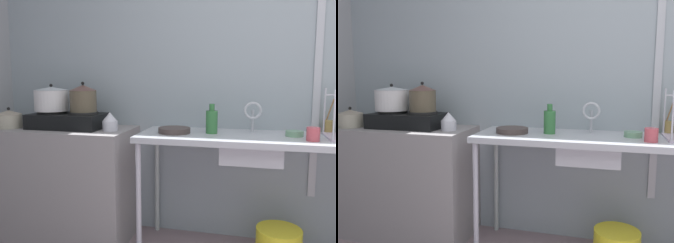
# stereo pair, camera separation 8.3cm
# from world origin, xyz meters

# --- Properties ---
(wall_back) EXTENTS (5.56, 0.10, 2.48)m
(wall_back) POSITION_xyz_m (0.00, 1.74, 1.24)
(wall_back) COLOR #8C99A2
(wall_back) RESTS_ON ground
(wall_metal_strip) EXTENTS (0.05, 0.01, 1.99)m
(wall_metal_strip) POSITION_xyz_m (0.10, 1.69, 1.37)
(wall_metal_strip) COLOR #ABB0B9
(counter_concrete) EXTENTS (1.12, 0.53, 0.85)m
(counter_concrete) POSITION_xyz_m (-1.77, 1.43, 0.42)
(counter_concrete) COLOR gray
(counter_concrete) RESTS_ON ground
(counter_sink) EXTENTS (1.63, 0.53, 0.85)m
(counter_sink) POSITION_xyz_m (-0.28, 1.43, 0.78)
(counter_sink) COLOR #ABB0B9
(counter_sink) RESTS_ON ground
(stove) EXTENTS (0.55, 0.32, 0.13)m
(stove) POSITION_xyz_m (-1.70, 1.43, 0.91)
(stove) COLOR black
(stove) RESTS_ON counter_concrete
(pot_on_left_burner) EXTENTS (0.26, 0.26, 0.21)m
(pot_on_left_burner) POSITION_xyz_m (-1.83, 1.43, 1.07)
(pot_on_left_burner) COLOR silver
(pot_on_left_burner) RESTS_ON stove
(pot_on_right_burner) EXTENTS (0.20, 0.20, 0.22)m
(pot_on_right_burner) POSITION_xyz_m (-1.56, 1.43, 1.08)
(pot_on_right_burner) COLOR brown
(pot_on_right_burner) RESTS_ON stove
(pot_beside_stove) EXTENTS (0.19, 0.19, 0.16)m
(pot_beside_stove) POSITION_xyz_m (-2.14, 1.33, 0.92)
(pot_beside_stove) COLOR #A29E8B
(pot_beside_stove) RESTS_ON counter_concrete
(percolator) EXTENTS (0.11, 0.11, 0.13)m
(percolator) POSITION_xyz_m (-1.33, 1.38, 0.91)
(percolator) COLOR silver
(percolator) RESTS_ON counter_concrete
(sink_basin) EXTENTS (0.39, 0.30, 0.17)m
(sink_basin) POSITION_xyz_m (-0.34, 1.38, 0.76)
(sink_basin) COLOR #ABB0B9
(sink_basin) RESTS_ON counter_sink
(faucet) EXTENTS (0.12, 0.07, 0.22)m
(faucet) POSITION_xyz_m (-0.33, 1.52, 0.99)
(faucet) COLOR #ABB0B9
(faucet) RESTS_ON counter_sink
(frying_pan) EXTENTS (0.22, 0.22, 0.04)m
(frying_pan) POSITION_xyz_m (-0.86, 1.41, 0.87)
(frying_pan) COLOR #3F3432
(frying_pan) RESTS_ON counter_sink
(cup_by_rack) EXTENTS (0.08, 0.08, 0.08)m
(cup_by_rack) POSITION_xyz_m (0.03, 1.32, 0.89)
(cup_by_rack) COLOR #B74650
(cup_by_rack) RESTS_ON counter_sink
(small_bowl_on_drainboard) EXTENTS (0.11, 0.11, 0.04)m
(small_bowl_on_drainboard) POSITION_xyz_m (-0.06, 1.46, 0.87)
(small_bowl_on_drainboard) COLOR gray
(small_bowl_on_drainboard) RESTS_ON counter_sink
(bottle_by_sink) EXTENTS (0.08, 0.08, 0.20)m
(bottle_by_sink) POSITION_xyz_m (-0.60, 1.45, 0.93)
(bottle_by_sink) COLOR #306D39
(bottle_by_sink) RESTS_ON counter_sink
(utensil_jar) EXTENTS (0.07, 0.07, 0.24)m
(utensil_jar) POSITION_xyz_m (0.17, 1.64, 0.90)
(utensil_jar) COLOR olive
(utensil_jar) RESTS_ON counter_sink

